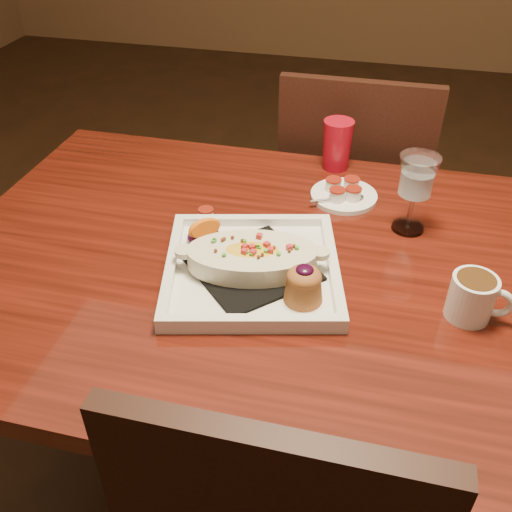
% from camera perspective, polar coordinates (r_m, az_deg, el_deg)
% --- Properties ---
extents(floor, '(7.00, 7.00, 0.00)m').
position_cam_1_polar(floor, '(1.65, 5.02, -22.07)').
color(floor, '#311C10').
rests_on(floor, ground).
extents(table, '(1.50, 0.90, 0.75)m').
position_cam_1_polar(table, '(1.14, 6.75, -5.05)').
color(table, '#61170D').
rests_on(table, floor).
extents(chair_far, '(0.42, 0.42, 0.93)m').
position_cam_1_polar(chair_far, '(1.74, 9.43, 5.04)').
color(chair_far, black).
rests_on(chair_far, floor).
extents(plate, '(0.38, 0.38, 0.08)m').
position_cam_1_polar(plate, '(1.04, -0.08, -0.82)').
color(plate, white).
rests_on(plate, table).
extents(coffee_mug, '(0.11, 0.08, 0.08)m').
position_cam_1_polar(coffee_mug, '(1.01, 20.93, -3.78)').
color(coffee_mug, white).
rests_on(coffee_mug, table).
extents(goblet, '(0.08, 0.08, 0.17)m').
position_cam_1_polar(goblet, '(1.16, 15.77, 7.30)').
color(goblet, silver).
rests_on(goblet, table).
extents(saucer, '(0.15, 0.15, 0.10)m').
position_cam_1_polar(saucer, '(1.29, 8.71, 6.18)').
color(saucer, white).
rests_on(saucer, table).
extents(creamer_loose, '(0.03, 0.03, 0.03)m').
position_cam_1_polar(creamer_loose, '(1.21, -5.02, 4.20)').
color(creamer_loose, white).
rests_on(creamer_loose, table).
extents(red_tumbler, '(0.07, 0.07, 0.12)m').
position_cam_1_polar(red_tumbler, '(1.39, 8.11, 10.95)').
color(red_tumbler, '#AC0C1E').
rests_on(red_tumbler, table).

